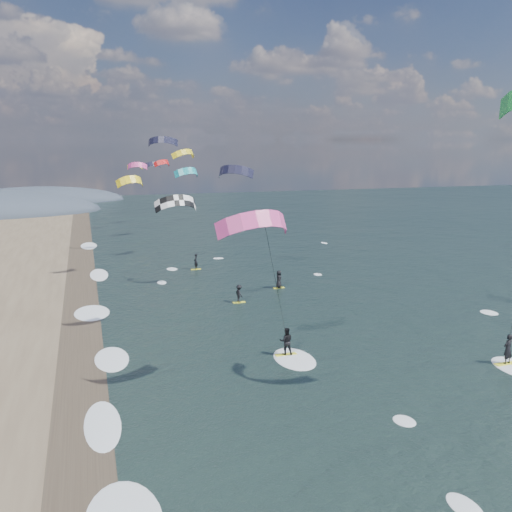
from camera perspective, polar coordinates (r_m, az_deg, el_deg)
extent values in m
plane|color=black|center=(28.24, 9.51, -18.81)|extent=(260.00, 260.00, 0.00)
cube|color=#382D23|center=(34.75, -17.11, -13.09)|extent=(3.00, 240.00, 0.00)
ellipsoid|color=#3D4756|center=(142.83, -21.12, 5.08)|extent=(40.00, 18.00, 7.00)
cube|color=#F8F42B|center=(40.69, 23.76, -9.84)|extent=(1.60, 0.48, 0.07)
imported|color=black|center=(40.35, 23.88, -8.49)|extent=(0.82, 0.64, 1.97)
cube|color=#F8F42B|center=(38.89, 3.02, -9.82)|extent=(1.47, 0.45, 0.07)
imported|color=black|center=(38.54, 3.04, -8.49)|extent=(1.05, 0.91, 1.86)
ellipsoid|color=white|center=(38.30, 3.86, -10.23)|extent=(2.60, 4.20, 0.12)
cylinder|color=black|center=(33.88, 2.05, -2.91)|extent=(0.02, 0.02, 11.27)
cube|color=#F8F42B|center=(50.82, -1.70, -4.64)|extent=(1.10, 0.35, 0.05)
imported|color=black|center=(50.60, -1.70, -3.76)|extent=(0.80, 1.12, 1.58)
cube|color=#F8F42B|center=(55.70, 2.29, -3.19)|extent=(1.10, 0.35, 0.05)
imported|color=black|center=(55.48, 2.30, -2.31)|extent=(0.67, 0.91, 1.71)
cube|color=#F8F42B|center=(63.91, -6.04, -1.32)|extent=(1.10, 0.35, 0.05)
imported|color=black|center=(63.72, -6.05, -0.54)|extent=(0.65, 0.75, 1.73)
ellipsoid|color=white|center=(31.14, -14.81, -15.99)|extent=(2.40, 5.40, 0.11)
ellipsoid|color=white|center=(39.36, -15.33, -10.02)|extent=(2.40, 5.40, 0.11)
ellipsoid|color=white|center=(49.78, -15.71, -5.46)|extent=(2.40, 5.40, 0.11)
ellipsoid|color=white|center=(63.32, -16.01, -1.86)|extent=(2.40, 5.40, 0.11)
ellipsoid|color=white|center=(80.97, -16.25, 0.99)|extent=(2.40, 5.40, 0.11)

